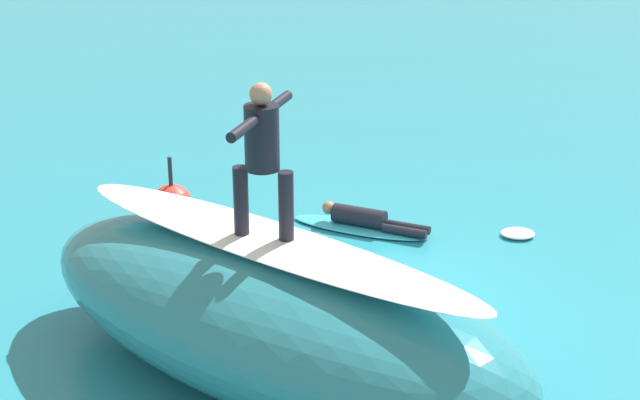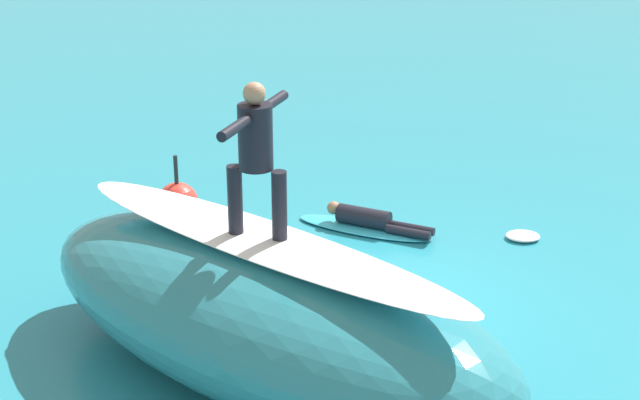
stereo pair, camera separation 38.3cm
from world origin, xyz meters
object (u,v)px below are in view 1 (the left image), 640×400
Objects in this scene: surfboard_paddling at (359,227)px; buoy_marker at (172,204)px; surfer_paddling at (367,218)px; surfer_riding at (262,149)px; surfboard_riding at (264,240)px.

buoy_marker is at bearing 19.23° from surfboard_paddling.
surfer_riding is at bearing 96.27° from surfer_paddling.
surfer_paddling is at bearing -89.57° from surfer_riding.
buoy_marker is (2.67, 1.14, 0.29)m from surfboard_paddling.
surfboard_riding is at bearing 96.27° from surfer_paddling.
surfer_riding is 5.33m from buoy_marker.
surfboard_paddling is 1.97× the size of buoy_marker.
surfer_paddling is at bearing -89.57° from surfboard_riding.
surfer_riding is at bearing 138.46° from buoy_marker.
surfboard_riding is 4.62m from surfer_paddling.
buoy_marker reaches higher than surfboard_paddling.
surfboard_riding is 1.92× the size of buoy_marker.
surfer_paddling is at bearing 180.00° from surfboard_paddling.
surfboard_paddling is at bearing -156.91° from buoy_marker.
surfer_riding is 0.99× the size of surfer_paddling.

